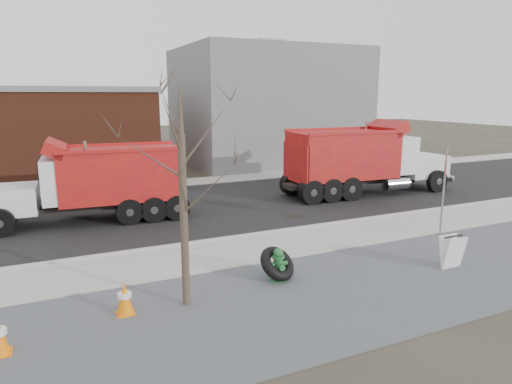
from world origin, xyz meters
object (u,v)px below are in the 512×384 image
stop_sign (445,176)px  sandwich_board (452,252)px  dump_truck_red_a (362,158)px  dump_truck_red_b (96,180)px  fire_hydrant (278,266)px  truck_tire (277,264)px

stop_sign → sandwich_board: (-2.16, -2.45, -1.60)m
stop_sign → dump_truck_red_a: bearing=57.2°
stop_sign → dump_truck_red_b: bearing=128.5°
fire_hydrant → sandwich_board: sandwich_board is taller
dump_truck_red_a → truck_tire: bearing=-135.4°
fire_hydrant → truck_tire: (-0.00, 0.07, 0.03)m
stop_sign → dump_truck_red_b: 12.71m
dump_truck_red_b → dump_truck_red_a: bearing=-177.3°
truck_tire → dump_truck_red_a: dump_truck_red_a is taller
stop_sign → dump_truck_red_b: size_ratio=0.41×
dump_truck_red_a → dump_truck_red_b: bearing=-178.3°
truck_tire → sandwich_board: (4.83, -1.37, 0.05)m
fire_hydrant → dump_truck_red_b: bearing=115.2°
dump_truck_red_a → sandwich_board: bearing=-110.1°
truck_tire → dump_truck_red_a: 11.72m
truck_tire → dump_truck_red_a: size_ratio=0.15×
fire_hydrant → truck_tire: bearing=91.2°
dump_truck_red_b → sandwich_board: bearing=136.1°
sandwich_board → dump_truck_red_a: bearing=66.9°
fire_hydrant → dump_truck_red_b: (-3.65, 8.08, 1.22)m
fire_hydrant → truck_tire: 0.08m
fire_hydrant → stop_sign: 7.28m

